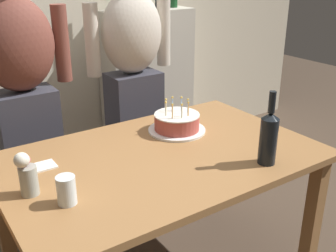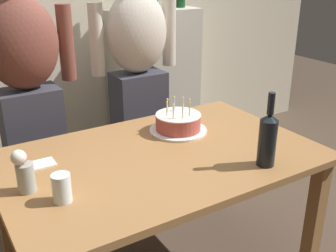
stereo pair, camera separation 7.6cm
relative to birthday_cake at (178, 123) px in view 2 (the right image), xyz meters
name	(u,v)px [view 2 (the right image)]	position (x,y,z in m)	size (l,w,h in m)	color
back_wall	(51,5)	(-0.23, 1.36, 0.51)	(5.20, 0.10, 2.60)	beige
dining_table	(161,172)	(-0.23, -0.19, -0.14)	(1.50, 0.96, 0.74)	olive
birthday_cake	(178,123)	(0.00, 0.00, 0.00)	(0.31, 0.31, 0.18)	white
water_glass_near	(62,188)	(-0.76, -0.35, 0.01)	(0.07, 0.07, 0.11)	silver
wine_bottle	(268,138)	(0.12, -0.54, 0.08)	(0.08, 0.08, 0.34)	black
napkin_stack	(41,164)	(-0.74, 0.00, -0.04)	(0.12, 0.09, 0.01)	white
flower_vase	(24,171)	(-0.86, -0.20, 0.05)	(0.08, 0.08, 0.19)	#999E93
person_man_bearded	(29,97)	(-0.63, 0.62, 0.09)	(0.61, 0.27, 1.66)	#33333D
person_woman_cardigan	(138,79)	(0.08, 0.62, 0.09)	(0.61, 0.27, 1.66)	#33333D
shelf_cabinet	(155,84)	(0.51, 1.14, -0.14)	(0.73, 0.30, 1.55)	beige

